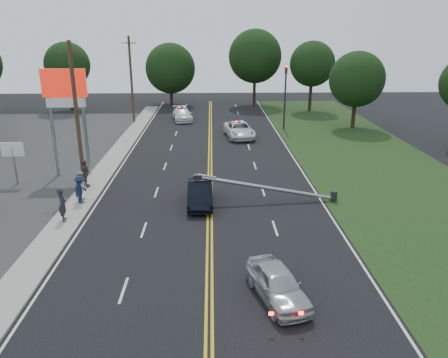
{
  "coord_description": "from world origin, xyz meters",
  "views": [
    {
      "loc": [
        0.17,
        -18.34,
        10.65
      ],
      "look_at": [
        0.91,
        7.73,
        1.7
      ],
      "focal_mm": 35.0,
      "sensor_mm": 36.0,
      "label": 1
    }
  ],
  "objects_px": {
    "small_sign": "(13,153)",
    "utility_pole_mid": "(77,114)",
    "pylon_sign": "(65,97)",
    "bystander_b": "(82,186)",
    "utility_pole_far": "(131,80)",
    "bystander_d": "(85,174)",
    "traffic_signal": "(285,91)",
    "fallen_streetlight": "(274,189)",
    "bystander_a": "(62,204)",
    "waiting_sedan": "(278,284)",
    "emergency_a": "(239,130)",
    "bystander_c": "(80,189)",
    "emergency_b": "(182,114)",
    "crashed_sedan": "(200,193)"
  },
  "relations": [
    {
      "from": "emergency_b",
      "to": "waiting_sedan",
      "type": "bearing_deg",
      "value": -90.08
    },
    {
      "from": "crashed_sedan",
      "to": "bystander_a",
      "type": "height_order",
      "value": "bystander_a"
    },
    {
      "from": "utility_pole_mid",
      "to": "waiting_sedan",
      "type": "xyz_separation_m",
      "value": [
        12.04,
        -14.77,
        -4.39
      ]
    },
    {
      "from": "utility_pole_mid",
      "to": "emergency_a",
      "type": "distance_m",
      "value": 19.14
    },
    {
      "from": "waiting_sedan",
      "to": "emergency_a",
      "type": "xyz_separation_m",
      "value": [
        0.18,
        28.87,
        0.09
      ]
    },
    {
      "from": "fallen_streetlight",
      "to": "utility_pole_far",
      "type": "xyz_separation_m",
      "value": [
        -13.39,
        26.0,
        4.17
      ]
    },
    {
      "from": "pylon_sign",
      "to": "bystander_b",
      "type": "xyz_separation_m",
      "value": [
        2.27,
        -5.69,
        -4.89
      ]
    },
    {
      "from": "bystander_b",
      "to": "bystander_a",
      "type": "bearing_deg",
      "value": 178.05
    },
    {
      "from": "bystander_c",
      "to": "small_sign",
      "type": "bearing_deg",
      "value": 69.04
    },
    {
      "from": "waiting_sedan",
      "to": "bystander_b",
      "type": "height_order",
      "value": "bystander_b"
    },
    {
      "from": "utility_pole_mid",
      "to": "emergency_b",
      "type": "xyz_separation_m",
      "value": [
        5.75,
        23.16,
        -4.33
      ]
    },
    {
      "from": "small_sign",
      "to": "utility_pole_mid",
      "type": "relative_size",
      "value": 0.31
    },
    {
      "from": "utility_pole_mid",
      "to": "emergency_b",
      "type": "relative_size",
      "value": 1.93
    },
    {
      "from": "pylon_sign",
      "to": "small_sign",
      "type": "height_order",
      "value": "pylon_sign"
    },
    {
      "from": "pylon_sign",
      "to": "small_sign",
      "type": "distance_m",
      "value": 5.45
    },
    {
      "from": "pylon_sign",
      "to": "emergency_a",
      "type": "bearing_deg",
      "value": 41.82
    },
    {
      "from": "pylon_sign",
      "to": "traffic_signal",
      "type": "xyz_separation_m",
      "value": [
        18.8,
        16.0,
        -1.79
      ]
    },
    {
      "from": "crashed_sedan",
      "to": "bystander_d",
      "type": "bearing_deg",
      "value": 157.38
    },
    {
      "from": "bystander_d",
      "to": "bystander_a",
      "type": "bearing_deg",
      "value": -171.5
    },
    {
      "from": "bystander_b",
      "to": "utility_pole_far",
      "type": "bearing_deg",
      "value": 4.86
    },
    {
      "from": "small_sign",
      "to": "fallen_streetlight",
      "type": "distance_m",
      "value": 18.68
    },
    {
      "from": "bystander_b",
      "to": "bystander_c",
      "type": "relative_size",
      "value": 1.09
    },
    {
      "from": "waiting_sedan",
      "to": "emergency_b",
      "type": "bearing_deg",
      "value": 83.79
    },
    {
      "from": "utility_pole_mid",
      "to": "bystander_c",
      "type": "height_order",
      "value": "utility_pole_mid"
    },
    {
      "from": "utility_pole_far",
      "to": "bystander_d",
      "type": "relative_size",
      "value": 5.05
    },
    {
      "from": "crashed_sedan",
      "to": "bystander_c",
      "type": "height_order",
      "value": "bystander_c"
    },
    {
      "from": "bystander_d",
      "to": "bystander_b",
      "type": "bearing_deg",
      "value": -163.04
    },
    {
      "from": "bystander_a",
      "to": "bystander_d",
      "type": "relative_size",
      "value": 1.0
    },
    {
      "from": "bystander_b",
      "to": "bystander_c",
      "type": "height_order",
      "value": "bystander_b"
    },
    {
      "from": "utility_pole_mid",
      "to": "bystander_c",
      "type": "xyz_separation_m",
      "value": [
        0.97,
        -4.1,
        -4.06
      ]
    },
    {
      "from": "pylon_sign",
      "to": "fallen_streetlight",
      "type": "distance_m",
      "value": 16.66
    },
    {
      "from": "waiting_sedan",
      "to": "bystander_a",
      "type": "relative_size",
      "value": 2.06
    },
    {
      "from": "waiting_sedan",
      "to": "emergency_b",
      "type": "relative_size",
      "value": 0.78
    },
    {
      "from": "pylon_sign",
      "to": "crashed_sedan",
      "type": "relative_size",
      "value": 1.79
    },
    {
      "from": "utility_pole_far",
      "to": "bystander_a",
      "type": "bearing_deg",
      "value": -88.57
    },
    {
      "from": "fallen_streetlight",
      "to": "bystander_a",
      "type": "height_order",
      "value": "bystander_a"
    },
    {
      "from": "fallen_streetlight",
      "to": "small_sign",
      "type": "bearing_deg",
      "value": 167.6
    },
    {
      "from": "pylon_sign",
      "to": "waiting_sedan",
      "type": "bearing_deg",
      "value": -51.5
    },
    {
      "from": "small_sign",
      "to": "fallen_streetlight",
      "type": "height_order",
      "value": "small_sign"
    },
    {
      "from": "traffic_signal",
      "to": "bystander_a",
      "type": "xyz_separation_m",
      "value": [
        -16.78,
        -24.79,
        -3.1
      ]
    },
    {
      "from": "emergency_b",
      "to": "bystander_a",
      "type": "height_order",
      "value": "bystander_a"
    },
    {
      "from": "bystander_c",
      "to": "bystander_d",
      "type": "xyz_separation_m",
      "value": [
        -0.5,
        2.98,
        0.08
      ]
    },
    {
      "from": "bystander_c",
      "to": "bystander_d",
      "type": "bearing_deg",
      "value": 23.94
    },
    {
      "from": "pylon_sign",
      "to": "utility_pole_far",
      "type": "xyz_separation_m",
      "value": [
        1.3,
        20.0,
        -0.91
      ]
    },
    {
      "from": "traffic_signal",
      "to": "fallen_streetlight",
      "type": "relative_size",
      "value": 0.75
    },
    {
      "from": "emergency_b",
      "to": "crashed_sedan",
      "type": "bearing_deg",
      "value": -93.59
    },
    {
      "from": "fallen_streetlight",
      "to": "utility_pole_mid",
      "type": "bearing_deg",
      "value": 163.36
    },
    {
      "from": "fallen_streetlight",
      "to": "crashed_sedan",
      "type": "height_order",
      "value": "fallen_streetlight"
    },
    {
      "from": "pylon_sign",
      "to": "small_sign",
      "type": "bearing_deg",
      "value": -150.26
    },
    {
      "from": "bystander_a",
      "to": "pylon_sign",
      "type": "bearing_deg",
      "value": -5.92
    }
  ]
}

